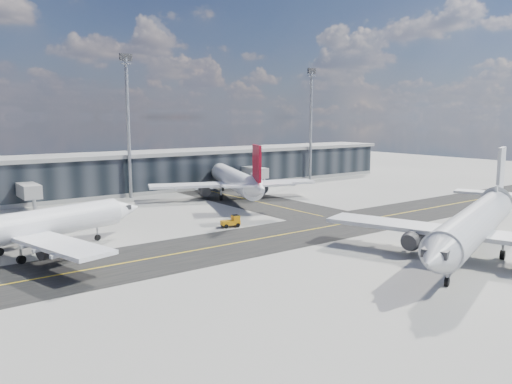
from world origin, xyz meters
The scene contains 9 objects.
ground centered at (0.00, 0.00, 0.00)m, with size 300.00×300.00×0.00m, color gray.
taxiway_lanes centered at (3.91, 10.74, 0.01)m, with size 180.00×63.00×0.03m.
terminal_concourse centered at (0.04, 54.93, 4.09)m, with size 152.00×19.80×8.80m.
floodlight_masts centered at (0.00, 48.00, 15.61)m, with size 102.50×0.70×28.90m.
airliner_af centered at (-28.91, 13.37, 3.55)m, with size 35.85×30.84×10.74m.
airliner_redtail centered at (15.98, 33.15, 3.92)m, with size 33.40×38.61×11.86m.
airliner_near centered at (15.50, -18.12, 4.03)m, with size 40.00×34.55×12.19m.
baggage_tug centered at (1.31, 12.43, 0.89)m, with size 3.06×1.96×1.78m.
service_van centered at (27.08, 44.00, 0.66)m, with size 2.19×4.74×1.32m, color white.
Camera 1 is at (-39.68, -49.02, 16.44)m, focal length 35.00 mm.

